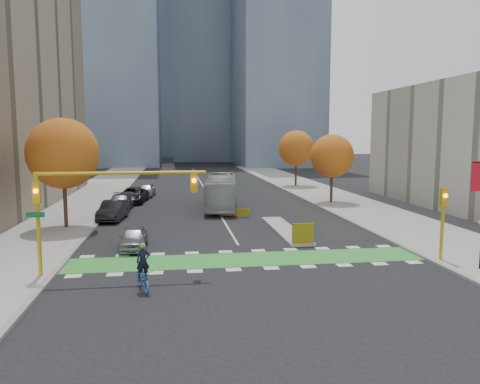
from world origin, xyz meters
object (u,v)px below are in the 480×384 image
object	(u,v)px
cyclist	(143,275)
parked_car_d	(133,195)
hazard_board	(303,234)
traffic_signal_east	(443,213)
traffic_signal_west	(92,195)
parked_car_c	(120,203)
parked_car_a	(134,238)
tree_east_near	(332,156)
bus	(221,191)
tree_east_far	(296,148)
parked_car_e	(147,190)
tree_west	(63,154)
parked_car_b	(113,210)

from	to	relation	value
cyclist	parked_car_d	size ratio (longest dim) A/B	0.39
hazard_board	traffic_signal_east	bearing A→B (deg)	-35.92
traffic_signal_west	parked_car_c	distance (m)	21.11
parked_car_a	parked_car_c	world-z (taller)	parked_car_c
tree_east_near	bus	distance (m)	12.05
tree_east_near	tree_east_far	xyz separation A→B (m)	(0.50, 16.00, 0.38)
cyclist	parked_car_e	xyz separation A→B (m)	(-1.69, 33.41, 0.01)
tree_west	parked_car_b	bearing A→B (deg)	47.82
traffic_signal_east	parked_car_d	bearing A→B (deg)	125.98
tree_east_near	parked_car_b	bearing A→B (deg)	-162.33
tree_west	traffic_signal_west	bearing A→B (deg)	-71.98
hazard_board	parked_car_b	world-z (taller)	parked_car_b
tree_east_far	parked_car_a	bearing A→B (deg)	-119.93
tree_east_near	parked_car_c	xyz separation A→B (m)	(-21.00, -1.69, -4.12)
traffic_signal_west	tree_east_near	bearing A→B (deg)	48.48
parked_car_b	parked_car_e	bearing A→B (deg)	89.20
parked_car_a	bus	bearing A→B (deg)	65.93
parked_car_e	bus	bearing A→B (deg)	-46.72
hazard_board	tree_east_near	world-z (taller)	tree_east_near
tree_east_far	bus	distance (m)	21.50
bus	parked_car_b	bearing A→B (deg)	-143.91
bus	parked_car_e	size ratio (longest dim) A/B	2.65
hazard_board	parked_car_a	size ratio (longest dim) A/B	0.35
parked_car_a	parked_car_b	bearing A→B (deg)	103.76
parked_car_e	tree_east_near	bearing A→B (deg)	-18.12
tree_east_near	parked_car_b	xyz separation A→B (m)	(-21.00, -6.69, -4.06)
tree_east_near	parked_car_d	distance (m)	20.92
tree_east_near	tree_west	bearing A→B (deg)	-157.38
traffic_signal_west	bus	world-z (taller)	traffic_signal_west
cyclist	parked_car_c	xyz separation A→B (m)	(-3.58, 23.41, 0.02)
cyclist	bus	size ratio (longest dim) A/B	0.19
cyclist	parked_car_b	distance (m)	18.76
cyclist	bus	world-z (taller)	bus
hazard_board	bus	size ratio (longest dim) A/B	0.12
traffic_signal_east	parked_car_a	bearing A→B (deg)	162.05
traffic_signal_west	parked_car_c	size ratio (longest dim) A/B	1.66
hazard_board	tree_east_near	bearing A→B (deg)	65.80
parked_car_e	tree_west	bearing A→B (deg)	-99.57
tree_east_far	parked_car_c	xyz separation A→B (m)	(-21.50, -17.69, -4.50)
parked_car_b	parked_car_e	world-z (taller)	parked_car_b
parked_car_a	parked_car_c	xyz separation A→B (m)	(-2.50, 15.31, 0.06)
tree_east_far	traffic_signal_east	xyz separation A→B (m)	(-2.00, -38.51, -2.51)
tree_west	tree_east_far	world-z (taller)	tree_west
tree_east_near	cyclist	size ratio (longest dim) A/B	3.25
tree_east_near	tree_east_far	world-z (taller)	tree_east_far
tree_east_far	hazard_board	bearing A→B (deg)	-104.12
tree_east_near	parked_car_a	xyz separation A→B (m)	(-18.50, -17.00, -4.18)
traffic_signal_west	cyclist	size ratio (longest dim) A/B	3.91
tree_east_far	parked_car_b	bearing A→B (deg)	-133.46
tree_west	parked_car_b	xyz separation A→B (m)	(3.00, 3.31, -4.81)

